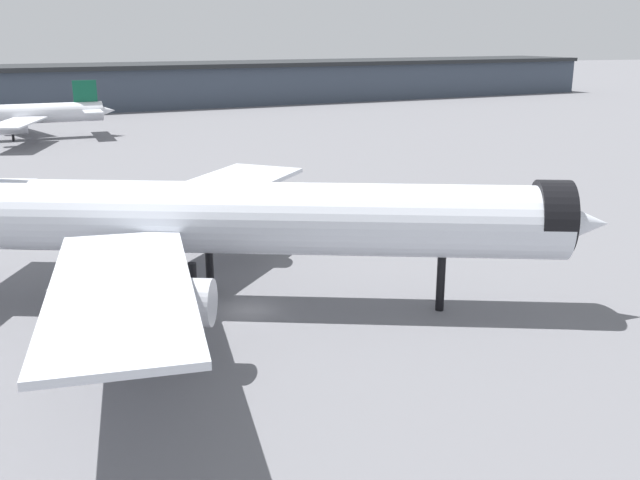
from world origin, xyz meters
TOP-DOWN VIEW (x-y plane):
  - ground at (0.00, 0.00)m, footprint 900.00×900.00m
  - airliner_near_gate at (-1.13, 1.51)m, footprint 54.47×48.64m
  - airliner_far_taxiway at (-26.96, 103.95)m, footprint 44.12×40.17m
  - terminal_building at (40.49, 170.43)m, footprint 232.24×60.67m
  - service_truck_front at (6.91, 34.60)m, footprint 5.84×3.46m
  - traffic_cone_wingtip at (2.08, 33.40)m, footprint 0.50×0.50m

SIDE VIEW (x-z plane):
  - ground at x=0.00m, z-range 0.00..0.00m
  - traffic_cone_wingtip at x=2.08m, z-range 0.00..0.63m
  - service_truck_front at x=6.91m, z-range 0.09..3.09m
  - airliner_far_taxiway at x=-26.96m, z-range -0.68..10.75m
  - terminal_building at x=40.49m, z-range -5.58..18.32m
  - airliner_near_gate at x=-1.13m, z-range -0.94..14.89m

